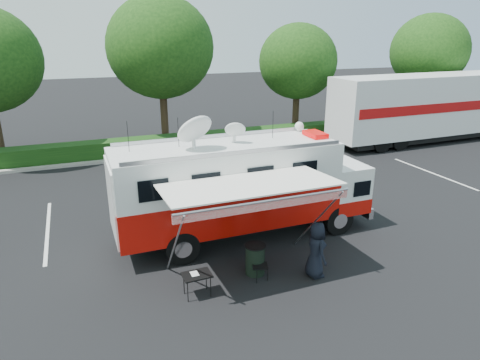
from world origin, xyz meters
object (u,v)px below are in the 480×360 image
object	(u,v)px
folding_table	(197,276)
semi_trailer	(429,107)
command_truck	(243,187)
trash_bin	(255,259)

from	to	relation	value
folding_table	semi_trailer	xyz separation A→B (m)	(18.83, 11.41, 1.64)
folding_table	semi_trailer	size ratio (longest dim) A/B	0.06
command_truck	trash_bin	world-z (taller)	command_truck
folding_table	trash_bin	size ratio (longest dim) A/B	0.84
folding_table	trash_bin	world-z (taller)	trash_bin
command_truck	folding_table	bearing A→B (deg)	-130.87
folding_table	semi_trailer	world-z (taller)	semi_trailer
command_truck	folding_table	xyz separation A→B (m)	(-2.50, -2.89, -1.22)
folding_table	trash_bin	distance (m)	1.97
command_truck	trash_bin	bearing A→B (deg)	-103.80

